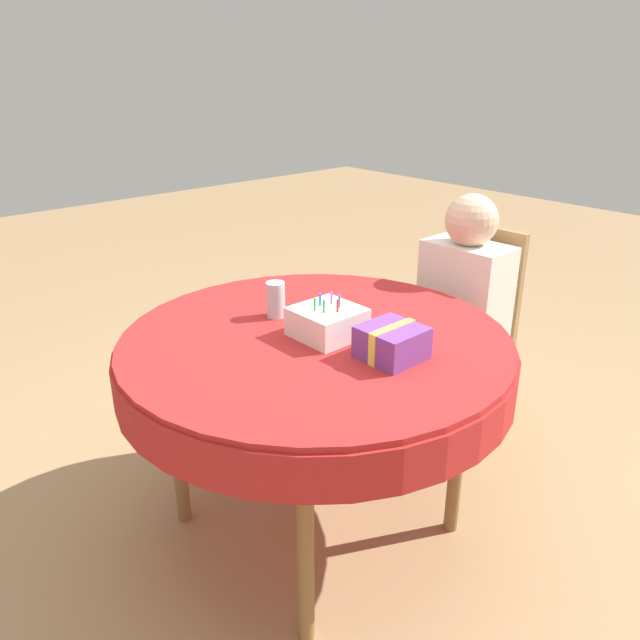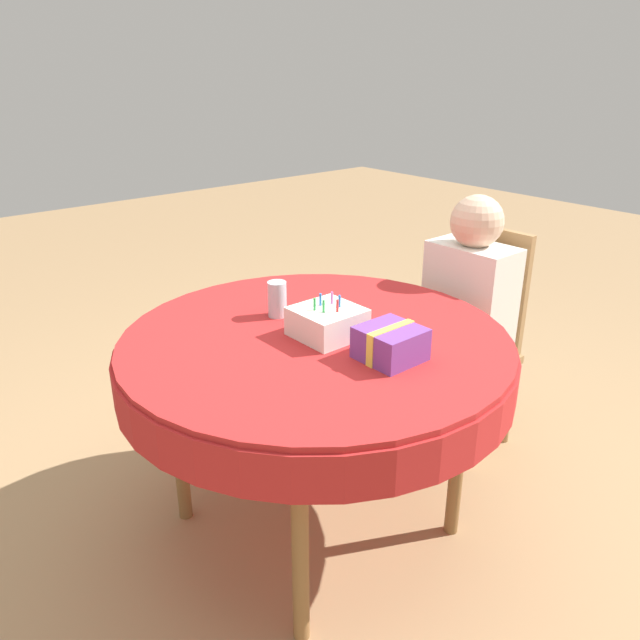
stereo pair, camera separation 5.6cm
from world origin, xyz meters
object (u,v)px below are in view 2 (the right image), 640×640
(drinking_glass, at_px, (277,299))
(gift_box, at_px, (390,343))
(person, at_px, (466,302))
(birthday_cake, at_px, (327,322))
(chair, at_px, (475,335))

(drinking_glass, xyz_separation_m, gift_box, (0.49, 0.05, -0.01))
(person, height_order, gift_box, person)
(birthday_cake, bearing_deg, gift_box, 7.66)
(chair, height_order, gift_box, chair)
(chair, height_order, person, person)
(chair, bearing_deg, gift_box, -71.52)
(drinking_glass, bearing_deg, birthday_cake, 5.00)
(person, height_order, drinking_glass, person)
(person, bearing_deg, chair, 90.00)
(drinking_glass, distance_m, gift_box, 0.50)
(person, xyz_separation_m, drinking_glass, (-0.20, -0.82, 0.16))
(birthday_cake, height_order, gift_box, birthday_cake)
(chair, xyz_separation_m, drinking_glass, (-0.20, -0.91, 0.33))
(drinking_glass, height_order, gift_box, drinking_glass)
(person, distance_m, birthday_cake, 0.81)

